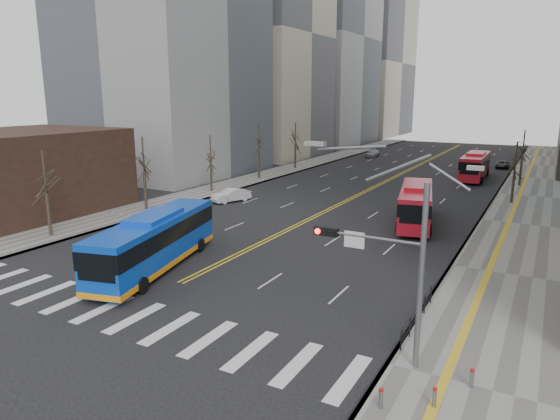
{
  "coord_description": "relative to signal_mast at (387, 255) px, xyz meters",
  "views": [
    {
      "loc": [
        19.34,
        -17.43,
        11.32
      ],
      "look_at": [
        3.62,
        11.23,
        3.77
      ],
      "focal_mm": 32.0,
      "sensor_mm": 36.0,
      "label": 1
    }
  ],
  "objects": [
    {
      "name": "sidewalk_left",
      "position": [
        -30.27,
        43.0,
        -4.78
      ],
      "size": [
        5.0,
        130.0,
        0.15
      ],
      "primitive_type": "cube",
      "color": "#66635F",
      "rests_on": "ground"
    },
    {
      "name": "ground",
      "position": [
        -13.77,
        -2.0,
        -4.86
      ],
      "size": [
        220.0,
        220.0,
        0.0
      ],
      "primitive_type": "plane",
      "color": "black"
    },
    {
      "name": "car_white",
      "position": [
        -24.63,
        24.57,
        -4.12
      ],
      "size": [
        3.12,
        4.71,
        1.47
      ],
      "primitive_type": "imported",
      "rotation": [
        0.0,
        0.0,
        -0.39
      ],
      "color": "silver",
      "rests_on": "ground"
    },
    {
      "name": "sidewalk_right",
      "position": [
        3.73,
        43.0,
        -4.78
      ],
      "size": [
        7.0,
        130.0,
        0.15
      ],
      "primitive_type": "cube",
      "color": "#66635F",
      "rests_on": "ground"
    },
    {
      "name": "car_dark_mid",
      "position": [
        -4.92,
        55.15,
        -4.12
      ],
      "size": [
        3.0,
        4.66,
        1.48
      ],
      "primitive_type": "imported",
      "rotation": [
        0.0,
        0.0,
        0.31
      ],
      "color": "black",
      "rests_on": "ground"
    },
    {
      "name": "crosswalk",
      "position": [
        -13.77,
        -2.0,
        -4.85
      ],
      "size": [
        26.7,
        4.0,
        0.01
      ],
      "color": "silver",
      "rests_on": "ground"
    },
    {
      "name": "blue_bus",
      "position": [
        -16.9,
        4.37,
        -2.89
      ],
      "size": [
        5.8,
        13.26,
        3.76
      ],
      "color": "blue",
      "rests_on": "ground"
    },
    {
      "name": "signal_mast",
      "position": [
        0.0,
        0.0,
        0.0
      ],
      "size": [
        5.37,
        0.37,
        9.39
      ],
      "color": "slate",
      "rests_on": "ground"
    },
    {
      "name": "pedestrian_railing",
      "position": [
        0.53,
        4.0,
        -4.03
      ],
      "size": [
        0.06,
        6.06,
        1.02
      ],
      "color": "black",
      "rests_on": "sidewalk_right"
    },
    {
      "name": "office_towers",
      "position": [
        -13.64,
        66.51,
        19.07
      ],
      "size": [
        83.0,
        134.0,
        58.0
      ],
      "color": "gray",
      "rests_on": "ground"
    },
    {
      "name": "red_bus_far",
      "position": [
        -3.62,
        53.06,
        -2.79
      ],
      "size": [
        3.11,
        11.82,
        3.72
      ],
      "color": "red",
      "rests_on": "ground"
    },
    {
      "name": "red_bus_near",
      "position": [
        -4.69,
        24.52,
        -2.85
      ],
      "size": [
        5.01,
        11.7,
        3.61
      ],
      "color": "red",
      "rests_on": "ground"
    },
    {
      "name": "car_dark_far",
      "position": [
        -1.27,
        66.54,
        -4.28
      ],
      "size": [
        2.07,
        4.22,
        1.15
      ],
      "primitive_type": "imported",
      "rotation": [
        0.0,
        0.0,
        0.04
      ],
      "color": "black",
      "rests_on": "ground"
    },
    {
      "name": "centerline",
      "position": [
        -13.77,
        53.0,
        -4.85
      ],
      "size": [
        0.55,
        100.0,
        0.01
      ],
      "color": "gold",
      "rests_on": "ground"
    },
    {
      "name": "street_trees",
      "position": [
        -20.94,
        32.55,
        0.02
      ],
      "size": [
        35.2,
        47.2,
        7.6
      ],
      "color": "black",
      "rests_on": "ground"
    },
    {
      "name": "car_silver",
      "position": [
        -24.14,
        70.85,
        -4.17
      ],
      "size": [
        2.26,
        4.85,
        1.37
      ],
      "primitive_type": "imported",
      "rotation": [
        0.0,
        0.0,
        0.07
      ],
      "color": "#9F9FA4",
      "rests_on": "ground"
    },
    {
      "name": "storefront",
      "position": [
        -39.77,
        9.97,
        -0.85
      ],
      "size": [
        14.0,
        18.0,
        8.0
      ],
      "color": "black",
      "rests_on": "ground"
    },
    {
      "name": "bollards",
      "position": [
        2.5,
        -2.16,
        -4.3
      ],
      "size": [
        2.87,
        3.17,
        0.78
      ],
      "color": "slate",
      "rests_on": "sidewalk_right"
    }
  ]
}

